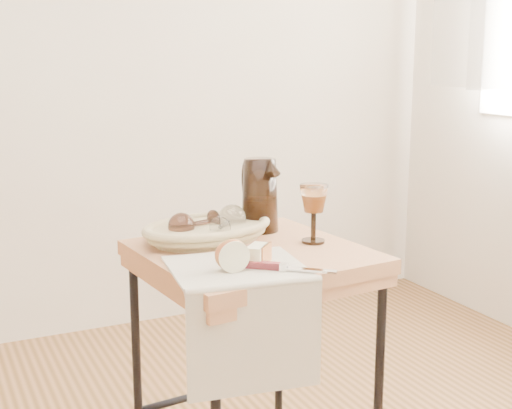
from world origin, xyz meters
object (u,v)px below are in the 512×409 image
bread_basket (208,232)px  apple_half (231,255)px  side_table (253,372)px  pitcher (260,195)px  goblet_lying_a (195,223)px  table_knife (287,267)px  goblet_lying_b (227,222)px  tea_towel (237,268)px  wine_goblet (314,213)px

bread_basket → apple_half: size_ratio=4.15×
side_table → pitcher: 0.48m
goblet_lying_a → side_table: bearing=111.1°
side_table → table_knife: size_ratio=3.25×
side_table → goblet_lying_b: size_ratio=5.40×
goblet_lying_a → table_knife: bearing=89.0°
tea_towel → table_knife: table_knife is taller
bread_basket → goblet_lying_b: bearing=-32.1°
goblet_lying_b → wine_goblet: bearing=-79.9°
side_table → apple_half: size_ratio=8.55×
goblet_lying_a → wine_goblet: 0.31m
goblet_lying_b → table_knife: bearing=-137.7°
pitcher → table_knife: 0.41m
pitcher → tea_towel: bearing=-111.7°
pitcher → apple_half: 0.40m
bread_basket → table_knife: bearing=-90.8°
tea_towel → pitcher: 0.38m
side_table → bread_basket: size_ratio=2.06×
pitcher → table_knife: bearing=-94.9°
side_table → goblet_lying_a: 0.42m
goblet_lying_a → pitcher: (0.20, 0.03, 0.05)m
side_table → apple_half: 0.43m
bread_basket → wine_goblet: size_ratio=2.07×
apple_half → side_table: bearing=56.0°
bread_basket → goblet_lying_b: (0.05, -0.02, 0.03)m
goblet_lying_b → pitcher: (0.13, 0.06, 0.05)m
bread_basket → pitcher: bearing=3.7°
pitcher → table_knife: size_ratio=1.18×
table_knife → goblet_lying_a: bearing=143.6°
apple_half → table_knife: apple_half is taller
bread_basket → goblet_lying_a: goblet_lying_a is taller
goblet_lying_a → table_knife: goblet_lying_a is taller
apple_half → goblet_lying_a: bearing=89.9°
side_table → pitcher: bearing=59.0°
bread_basket → wine_goblet: bearing=-39.3°
tea_towel → apple_half: apple_half is taller
tea_towel → apple_half: 0.05m
goblet_lying_b → wine_goblet: wine_goblet is taller
side_table → wine_goblet: (0.17, -0.01, 0.41)m
goblet_lying_b → table_knife: (0.01, -0.32, -0.04)m
apple_half → pitcher: bearing=59.9°
goblet_lying_a → goblet_lying_b: goblet_lying_b is taller
tea_towel → wine_goblet: size_ratio=1.94×
wine_goblet → pitcher: bearing=111.4°
goblet_lying_a → wine_goblet: bearing=136.7°
pitcher → wine_goblet: pitcher is taller
table_knife → goblet_lying_b: bearing=131.6°
wine_goblet → apple_half: bearing=-153.7°
goblet_lying_b → wine_goblet: 0.23m
side_table → tea_towel: (-0.10, -0.14, 0.34)m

